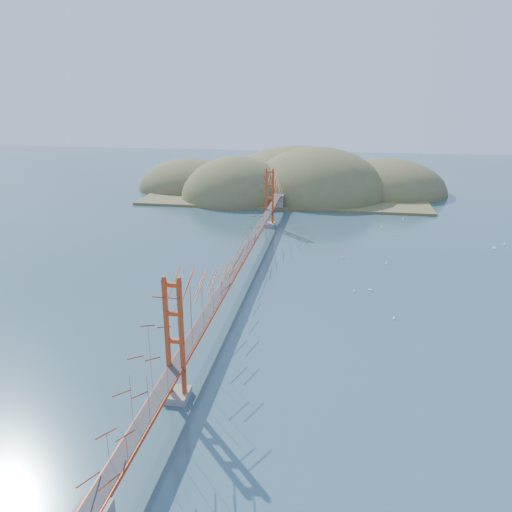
# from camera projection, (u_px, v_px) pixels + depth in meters

# --- Properties ---
(ground) EXTENTS (320.00, 320.00, 0.00)m
(ground) POSITION_uv_depth(u_px,v_px,m) (241.00, 279.00, 72.84)
(ground) COLOR #2B4956
(ground) RESTS_ON ground
(bridge) EXTENTS (2.20, 94.40, 12.00)m
(bridge) POSITION_uv_depth(u_px,v_px,m) (241.00, 233.00, 70.78)
(bridge) COLOR gray
(bridge) RESTS_ON ground
(far_headlands) EXTENTS (84.00, 58.00, 25.00)m
(far_headlands) POSITION_uv_depth(u_px,v_px,m) (297.00, 190.00, 136.60)
(far_headlands) COLOR brown
(far_headlands) RESTS_ON ground
(sailboat_12) EXTENTS (0.49, 0.44, 0.56)m
(sailboat_12) POSITION_uv_depth(u_px,v_px,m) (393.00, 234.00, 94.95)
(sailboat_12) COLOR white
(sailboat_12) RESTS_ON ground
(sailboat_3) EXTENTS (0.53, 0.53, 0.58)m
(sailboat_3) POSITION_uv_depth(u_px,v_px,m) (386.00, 263.00, 79.27)
(sailboat_3) COLOR white
(sailboat_3) RESTS_ON ground
(sailboat_9) EXTENTS (0.70, 0.70, 0.73)m
(sailboat_9) POSITION_uv_depth(u_px,v_px,m) (493.00, 248.00, 86.85)
(sailboat_9) COLOR white
(sailboat_9) RESTS_ON ground
(sailboat_1) EXTENTS (0.61, 0.61, 0.64)m
(sailboat_1) POSITION_uv_depth(u_px,v_px,m) (343.00, 257.00, 82.06)
(sailboat_1) COLOR white
(sailboat_1) RESTS_ON ground
(sailboat_15) EXTENTS (0.49, 0.50, 0.56)m
(sailboat_15) POSITION_uv_depth(u_px,v_px,m) (403.00, 218.00, 106.51)
(sailboat_15) COLOR white
(sailboat_15) RESTS_ON ground
(sailboat_17) EXTENTS (0.61, 0.54, 0.69)m
(sailboat_17) POSITION_uv_depth(u_px,v_px,m) (504.00, 244.00, 88.74)
(sailboat_17) COLOR white
(sailboat_17) RESTS_ON ground
(sailboat_7) EXTENTS (0.59, 0.52, 0.68)m
(sailboat_7) POSITION_uv_depth(u_px,v_px,m) (382.00, 226.00, 100.34)
(sailboat_7) COLOR white
(sailboat_7) RESTS_ON ground
(sailboat_14) EXTENTS (0.46, 0.54, 0.62)m
(sailboat_14) POSITION_uv_depth(u_px,v_px,m) (394.00, 318.00, 60.25)
(sailboat_14) COLOR white
(sailboat_14) RESTS_ON ground
(sailboat_16) EXTENTS (0.64, 0.64, 0.69)m
(sailboat_16) POSITION_uv_depth(u_px,v_px,m) (370.00, 289.00, 68.76)
(sailboat_16) COLOR white
(sailboat_16) RESTS_ON ground
(sailboat_0) EXTENTS (0.53, 0.53, 0.60)m
(sailboat_0) POSITION_uv_depth(u_px,v_px,m) (354.00, 290.00, 68.40)
(sailboat_0) COLOR white
(sailboat_0) RESTS_ON ground
(sailboat_4) EXTENTS (0.67, 0.67, 0.72)m
(sailboat_4) POSITION_uv_depth(u_px,v_px,m) (495.00, 248.00, 86.57)
(sailboat_4) COLOR white
(sailboat_4) RESTS_ON ground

